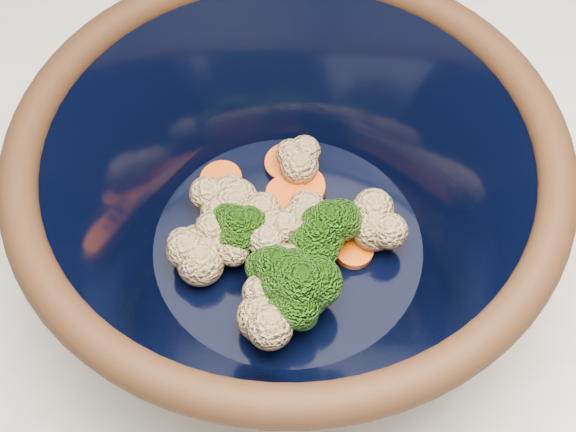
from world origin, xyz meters
name	(u,v)px	position (x,y,z in m)	size (l,w,h in m)	color
counter	(328,350)	(0.00, 0.00, 0.45)	(1.20, 1.20, 0.90)	beige
mixing_bowl	(288,204)	(-0.11, -0.11, 0.98)	(0.32, 0.32, 0.14)	black
vegetable_pile	(282,248)	(-0.12, -0.12, 0.95)	(0.14, 0.15, 0.06)	#608442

